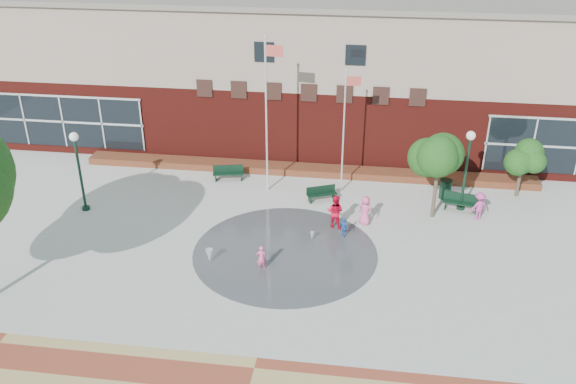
# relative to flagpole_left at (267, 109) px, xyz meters

# --- Properties ---
(ground) EXTENTS (120.00, 120.00, 0.00)m
(ground) POSITION_rel_flagpole_left_xyz_m (1.80, -9.12, -4.71)
(ground) COLOR #666056
(ground) RESTS_ON ground
(plaza_concrete) EXTENTS (46.00, 18.00, 0.01)m
(plaza_concrete) POSITION_rel_flagpole_left_xyz_m (1.80, -5.12, -4.70)
(plaza_concrete) COLOR #A8A8A0
(plaza_concrete) RESTS_ON ground
(splash_pad) EXTENTS (8.40, 8.40, 0.01)m
(splash_pad) POSITION_rel_flagpole_left_xyz_m (1.80, -6.12, -4.70)
(splash_pad) COLOR #383A3D
(splash_pad) RESTS_ON ground
(library_building) EXTENTS (44.40, 10.40, 9.20)m
(library_building) POSITION_rel_flagpole_left_xyz_m (1.80, 8.36, -0.06)
(library_building) COLOR #56140F
(library_building) RESTS_ON ground
(flower_bed) EXTENTS (26.00, 1.20, 0.40)m
(flower_bed) POSITION_rel_flagpole_left_xyz_m (1.80, 2.48, -4.71)
(flower_bed) COLOR maroon
(flower_bed) RESTS_ON ground
(flagpole_left) EXTENTS (0.99, 0.18, 8.46)m
(flagpole_left) POSITION_rel_flagpole_left_xyz_m (0.00, 0.00, 0.00)
(flagpole_left) COLOR white
(flagpole_left) RESTS_ON ground
(flagpole_right) EXTENTS (0.84, 0.17, 6.82)m
(flagpole_right) POSITION_rel_flagpole_left_xyz_m (3.99, 0.47, -0.90)
(flagpole_right) COLOR white
(flagpole_right) RESTS_ON ground
(lamp_left) EXTENTS (0.45, 0.45, 4.27)m
(lamp_left) POSITION_rel_flagpole_left_xyz_m (-8.96, -3.48, -2.06)
(lamp_left) COLOR black
(lamp_left) RESTS_ON ground
(lamp_right) EXTENTS (0.46, 0.46, 4.30)m
(lamp_right) POSITION_rel_flagpole_left_xyz_m (10.20, -0.75, -2.03)
(lamp_right) COLOR black
(lamp_right) RESTS_ON ground
(bench_left) EXTENTS (1.78, 0.82, 0.87)m
(bench_left) POSITION_rel_flagpole_left_xyz_m (-2.45, 0.96, -4.43)
(bench_left) COLOR black
(bench_left) RESTS_ON ground
(bench_mid) EXTENTS (1.64, 1.05, 0.80)m
(bench_mid) POSITION_rel_flagpole_left_xyz_m (3.00, -0.82, -4.45)
(bench_mid) COLOR black
(bench_mid) RESTS_ON ground
(bench_right) EXTENTS (1.90, 0.87, 0.92)m
(bench_right) POSITION_rel_flagpole_left_xyz_m (10.17, -0.92, -4.41)
(bench_right) COLOR black
(bench_right) RESTS_ON ground
(trash_can) EXTENTS (0.66, 0.66, 1.08)m
(trash_can) POSITION_rel_flagpole_left_xyz_m (9.48, 0.38, -4.16)
(trash_can) COLOR black
(trash_can) RESTS_ON ground
(tree_mid) EXTENTS (2.69, 2.69, 4.53)m
(tree_mid) POSITION_rel_flagpole_left_xyz_m (8.69, -1.79, -1.41)
(tree_mid) COLOR #3F3226
(tree_mid) RESTS_ON ground
(tree_small_right) EXTENTS (2.03, 2.03, 3.47)m
(tree_small_right) POSITION_rel_flagpole_left_xyz_m (13.35, 1.17, -2.17)
(tree_small_right) COLOR #3F3226
(tree_small_right) RESTS_ON ground
(water_jet_a) EXTENTS (0.33, 0.33, 0.65)m
(water_jet_a) POSITION_rel_flagpole_left_xyz_m (-1.40, -7.40, -4.71)
(water_jet_a) COLOR white
(water_jet_a) RESTS_ON ground
(water_jet_b) EXTENTS (0.20, 0.20, 0.44)m
(water_jet_b) POSITION_rel_flagpole_left_xyz_m (2.91, -4.92, -4.71)
(water_jet_b) COLOR white
(water_jet_b) RESTS_ON ground
(child_splash) EXTENTS (0.50, 0.41, 1.20)m
(child_splash) POSITION_rel_flagpole_left_xyz_m (0.99, -7.61, -4.11)
(child_splash) COLOR #E65387
(child_splash) RESTS_ON ground
(adult_red) EXTENTS (0.98, 0.86, 1.73)m
(adult_red) POSITION_rel_flagpole_left_xyz_m (3.88, -3.51, -3.84)
(adult_red) COLOR red
(adult_red) RESTS_ON ground
(adult_pink) EXTENTS (0.87, 0.77, 1.50)m
(adult_pink) POSITION_rel_flagpole_left_xyz_m (5.32, -2.97, -3.96)
(adult_pink) COLOR #E2568D
(adult_pink) RESTS_ON ground
(child_blue) EXTENTS (0.60, 0.60, 1.02)m
(child_blue) POSITION_rel_flagpole_left_xyz_m (4.37, -4.38, -4.20)
(child_blue) COLOR blue
(child_blue) RESTS_ON ground
(person_bench) EXTENTS (1.10, 0.89, 1.48)m
(person_bench) POSITION_rel_flagpole_left_xyz_m (10.90, -1.73, -3.97)
(person_bench) COLOR #C73C90
(person_bench) RESTS_ON ground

